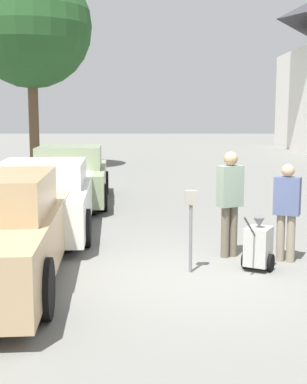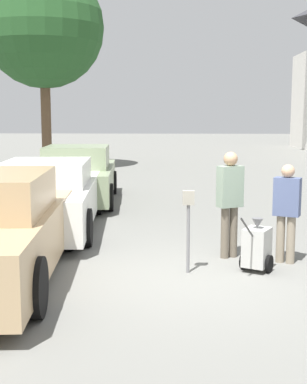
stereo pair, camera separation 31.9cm
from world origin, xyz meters
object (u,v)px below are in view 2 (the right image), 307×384
object	(u,v)px
parked_car_white	(48,197)
parking_meter	(188,216)
parked_car_sage	(78,176)
equipment_cart	(257,247)
person_worker	(230,197)
person_supervisor	(287,208)

from	to	relation	value
parked_car_white	parking_meter	size ratio (longest dim) A/B	4.15
parked_car_white	parked_car_sage	distance (m)	3.55
parking_meter	equipment_cart	bearing A→B (deg)	7.02
parked_car_sage	person_worker	size ratio (longest dim) A/B	2.71
person_worker	person_supervisor	xyz separation A→B (m)	(0.90, -0.30, -0.12)
parking_meter	person_worker	distance (m)	1.18
parked_car_white	person_worker	xyz separation A→B (m)	(3.64, -2.15, 0.35)
parking_meter	person_supervisor	world-z (taller)	person_supervisor
person_worker	person_supervisor	bearing A→B (deg)	134.31
person_worker	equipment_cart	world-z (taller)	person_worker
person_worker	equipment_cart	size ratio (longest dim) A/B	1.83
equipment_cart	parking_meter	bearing A→B (deg)	-145.61
equipment_cart	person_supervisor	bearing A→B (deg)	69.31
parked_car_white	parked_car_sage	size ratio (longest dim) A/B	1.09
parking_meter	equipment_cart	distance (m)	1.20
parking_meter	equipment_cart	world-z (taller)	parking_meter
person_worker	equipment_cart	distance (m)	1.09
parked_car_sage	person_supervisor	world-z (taller)	person_supervisor
person_supervisor	equipment_cart	xyz separation A→B (m)	(-0.55, -0.49, -0.54)
person_supervisor	equipment_cart	bearing A→B (deg)	65.29
parked_car_sage	person_worker	xyz separation A→B (m)	(3.64, -5.70, 0.32)
parking_meter	equipment_cart	xyz separation A→B (m)	(1.08, 0.13, -0.52)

